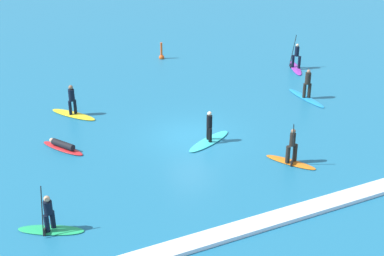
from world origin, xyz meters
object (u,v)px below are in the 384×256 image
surfer_on_teal_board (209,136)px  surfer_on_blue_board (307,90)px  surfer_on_green_board (50,221)px  surfer_on_orange_board (291,154)px  surfer_on_red_board (62,146)px  surfer_on_purple_board (296,63)px  surfer_on_yellow_board (73,108)px  marker_buoy (162,55)px

surfer_on_teal_board → surfer_on_blue_board: size_ratio=0.94×
surfer_on_green_board → surfer_on_orange_board: bearing=-149.3°
surfer_on_red_board → surfer_on_green_board: 6.93m
surfer_on_red_board → surfer_on_green_board: surfer_on_green_board is taller
surfer_on_red_board → surfer_on_blue_board: bearing=-121.7°
surfer_on_red_board → surfer_on_teal_board: (7.05, -2.51, 0.18)m
surfer_on_purple_board → surfer_on_teal_board: bearing=147.3°
surfer_on_yellow_board → surfer_on_red_board: bearing=-58.8°
surfer_on_purple_board → surfer_on_blue_board: size_ratio=0.83×
surfer_on_green_board → surfer_on_red_board: bearing=-79.3°
surfer_on_teal_board → surfer_on_green_board: (-9.20, -4.07, 0.12)m
surfer_on_purple_board → surfer_on_orange_board: (-7.70, -10.72, 0.06)m
surfer_on_purple_board → surfer_on_yellow_board: surfer_on_purple_board is taller
surfer_on_red_board → surfer_on_yellow_board: bearing=-54.3°
surfer_on_blue_board → surfer_on_yellow_board: bearing=71.5°
surfer_on_teal_board → surfer_on_red_board: bearing=-44.1°
surfer_on_orange_board → surfer_on_purple_board: bearing=112.1°
surfer_on_yellow_board → surfer_on_purple_board: bearing=56.8°
surfer_on_blue_board → marker_buoy: (-5.12, 10.45, -0.28)m
surfer_on_teal_board → surfer_on_orange_board: (2.57, -3.66, 0.16)m
surfer_on_yellow_board → surfer_on_orange_board: bearing=3.0°
surfer_on_green_board → surfer_on_yellow_board: size_ratio=0.95×
surfer_on_red_board → surfer_on_teal_board: surfer_on_teal_board is taller
surfer_on_orange_board → marker_buoy: bearing=147.1°
surfer_on_green_board → surfer_on_yellow_board: surfer_on_green_board is taller
surfer_on_blue_board → surfer_on_red_board: bearing=87.0°
surfer_on_purple_board → marker_buoy: (-7.50, 5.89, -0.20)m
surfer_on_green_board → surfer_on_blue_board: (17.09, 6.57, 0.06)m
surfer_on_purple_board → surfer_on_green_board: 22.43m
surfer_on_red_board → surfer_on_green_board: (-2.14, -6.58, 0.31)m
surfer_on_orange_board → surfer_on_yellow_board: size_ratio=0.87×
surfer_on_teal_board → marker_buoy: 13.24m
surfer_on_teal_board → surfer_on_green_board: bearing=-0.6°
surfer_on_purple_board → surfer_on_teal_board: 12.47m
surfer_on_blue_board → surfer_on_orange_board: (-5.33, -6.16, -0.02)m
surfer_on_purple_board → surfer_on_yellow_board: bearing=115.7°
surfer_on_teal_board → surfer_on_purple_board: bearing=-170.0°
surfer_on_teal_board → surfer_on_yellow_board: (-5.49, 6.25, 0.12)m
surfer_on_red_board → surfer_on_teal_board: 7.49m
surfer_on_teal_board → surfer_on_green_board: size_ratio=1.16×
surfer_on_orange_board → surfer_on_green_board: bearing=-120.2°
surfer_on_blue_board → surfer_on_orange_board: 8.14m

